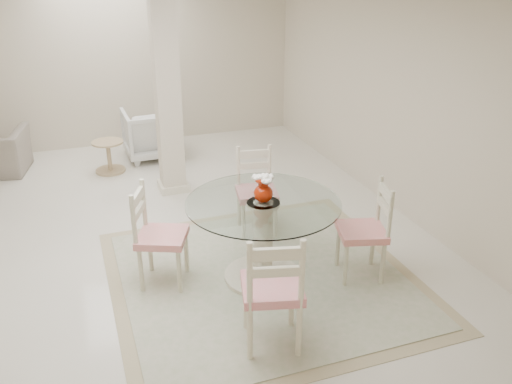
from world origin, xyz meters
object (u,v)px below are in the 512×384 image
object	(u,v)px
dining_chair_east	(370,224)
dining_table	(263,241)
red_vase	(263,189)
side_table	(109,158)
dining_chair_south	(273,284)
dining_chair_north	(256,185)
dining_chair_west	(154,229)
armchair_white	(152,133)
column	(167,91)

from	to	relation	value
dining_chair_east	dining_table	bearing A→B (deg)	-90.50
red_vase	side_table	xyz separation A→B (m)	(-1.12, 3.41, -0.75)
dining_chair_south	dining_chair_east	bearing A→B (deg)	-136.49
dining_chair_north	dining_chair_east	bearing A→B (deg)	-50.75
dining_chair_east	dining_chair_south	distance (m)	1.45
red_vase	side_table	world-z (taller)	red_vase
dining_chair_west	dining_chair_south	bearing A→B (deg)	-128.30
dining_chair_east	armchair_white	size ratio (longest dim) A/B	1.31
dining_table	dining_chair_east	size ratio (longest dim) A/B	1.33
dining_chair_north	armchair_white	distance (m)	2.95
dining_chair_north	dining_chair_west	bearing A→B (deg)	-141.06
armchair_white	side_table	size ratio (longest dim) A/B	1.80
column	dining_chair_south	distance (m)	3.53
dining_chair_east	dining_chair_north	size ratio (longest dim) A/B	1.00
dining_chair_west	red_vase	bearing A→B (deg)	-83.47
dining_table	side_table	bearing A→B (deg)	108.21
armchair_white	side_table	bearing A→B (deg)	30.26
column	dining_chair_east	distance (m)	3.16
red_vase	armchair_white	distance (m)	3.91
dining_table	dining_chair_north	size ratio (longest dim) A/B	1.33
armchair_white	dining_chair_south	bearing A→B (deg)	90.28
dining_chair_north	armchair_white	bearing A→B (deg)	113.70
dining_table	armchair_white	world-z (taller)	dining_table
dining_table	dining_chair_west	world-z (taller)	dining_chair_west
red_vase	dining_chair_north	xyz separation A→B (m)	(0.27, 0.98, -0.40)
dining_chair_west	side_table	size ratio (longest dim) A/B	2.38
armchair_white	dining_chair_east	bearing A→B (deg)	107.41
dining_chair_east	dining_chair_west	xyz separation A→B (m)	(-1.96, 0.57, 0.01)
dining_chair_west	side_table	bearing A→B (deg)	25.63
dining_chair_west	armchair_white	xyz separation A→B (m)	(0.56, 3.55, -0.20)
dining_chair_north	dining_chair_west	size ratio (longest dim) A/B	0.98
red_vase	dining_chair_south	distance (m)	1.08
dining_table	red_vase	world-z (taller)	red_vase
column	dining_chair_west	distance (m)	2.38
dining_table	dining_chair_west	distance (m)	1.03
dining_chair_north	side_table	distance (m)	2.82
dining_chair_south	side_table	distance (m)	4.49
side_table	red_vase	bearing A→B (deg)	-71.77
red_vase	dining_chair_west	xyz separation A→B (m)	(-0.98, 0.29, -0.39)
dining_chair_west	dining_chair_south	world-z (taller)	dining_chair_south
red_vase	dining_chair_north	bearing A→B (deg)	74.47
dining_chair_south	armchair_white	size ratio (longest dim) A/B	1.42
dining_table	red_vase	distance (m)	0.54
red_vase	armchair_white	xyz separation A→B (m)	(-0.42, 3.84, -0.59)
dining_chair_north	dining_chair_west	xyz separation A→B (m)	(-1.25, -0.69, 0.01)
dining_chair_north	column	bearing A→B (deg)	123.88
dining_chair_east	dining_chair_south	world-z (taller)	dining_chair_south
dining_chair_east	column	bearing A→B (deg)	-138.14
column	dining_chair_west	size ratio (longest dim) A/B	2.45
column	dining_table	world-z (taller)	column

